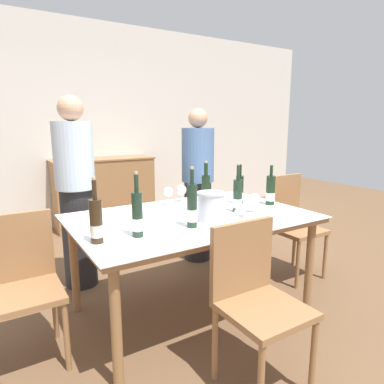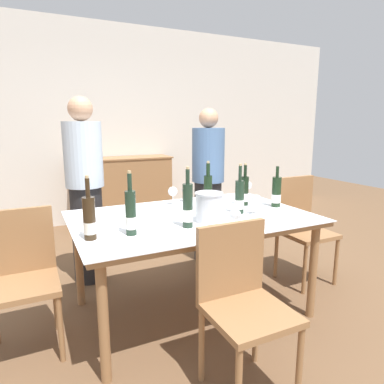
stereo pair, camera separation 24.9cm
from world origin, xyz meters
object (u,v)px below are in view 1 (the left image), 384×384
Objects in this scene: wine_glass_0 at (255,199)px; wine_bottle_6 at (192,207)px; person_guest_left at (198,186)px; chair_right_end at (291,219)px; wine_bottle_0 at (206,193)px; wine_bottle_5 at (137,215)px; wine_bottle_3 at (240,190)px; chair_left_end at (21,278)px; wine_glass_4 at (181,190)px; wine_bottle_2 at (270,191)px; person_host at (76,194)px; wine_glass_2 at (168,192)px; wine_glass_3 at (240,214)px; wine_bottle_4 at (96,222)px; chair_near_front at (254,292)px; dining_table at (192,224)px; wine_glass_1 at (240,185)px; wine_bottle_1 at (238,196)px; sideboard_cabinet at (105,192)px; ice_bucket at (211,206)px.

wine_bottle_6 is at bearing -173.73° from wine_glass_0.
chair_right_end is at bearing -54.20° from person_guest_left.
wine_bottle_0 is 0.98× the size of wine_bottle_5.
wine_bottle_3 is 0.39× the size of chair_left_end.
wine_glass_4 is (-0.02, 0.35, -0.03)m from wine_bottle_0.
wine_bottle_6 is at bearing -1.66° from wine_bottle_5.
wine_bottle_5 is (-1.27, -0.18, 0.02)m from wine_bottle_2.
chair_right_end is 0.57× the size of person_host.
wine_bottle_6 is at bearing -67.35° from person_host.
wine_glass_2 is (0.53, 0.61, -0.02)m from wine_bottle_5.
wine_glass_0 is 0.16× the size of chair_right_end.
wine_glass_3 is (0.09, -0.81, -0.01)m from wine_glass_2.
wine_bottle_4 is (-1.31, -0.32, 0.01)m from wine_bottle_3.
chair_near_front is at bearing -72.73° from person_host.
wine_bottle_4 is 0.42× the size of chair_near_front.
dining_table is at bearing 159.40° from wine_glass_0.
wine_bottle_0 is 0.37m from wine_bottle_3.
wine_glass_4 is (-0.59, 0.07, 0.00)m from wine_glass_1.
wine_glass_1 reaches higher than chair_left_end.
wine_glass_1 reaches higher than wine_glass_3.
chair_right_end is (1.30, 0.33, -0.36)m from wine_bottle_6.
wine_bottle_1 is 0.39m from wine_bottle_2.
chair_left_end is (-1.61, 0.25, -0.34)m from wine_glass_0.
wine_bottle_2 reaches higher than wine_glass_4.
wine_glass_1 is (0.58, 0.29, -0.04)m from wine_bottle_0.
wine_bottle_0 is 0.99m from chair_near_front.
wine_bottle_1 is 0.13m from wine_glass_0.
sideboard_cabinet is 0.88× the size of person_guest_left.
person_guest_left is at bearing 81.96° from wine_glass_0.
wine_bottle_5 reaches higher than sideboard_cabinet.
person_guest_left is at bearing 43.97° from wine_bottle_5.
wine_bottle_6 is at bearing -146.11° from wine_glass_1.
wine_bottle_2 is 1.94m from chair_left_end.
dining_table is 11.16× the size of wine_glass_2.
wine_glass_1 is 0.16× the size of chair_near_front.
wine_bottle_2 reaches higher than wine_glass_3.
wine_bottle_4 is 0.97m from chair_near_front.
wine_bottle_0 is at bearing 72.96° from chair_near_front.
wine_glass_2 is at bearing 89.06° from dining_table.
dining_table is 11.94× the size of wine_glass_1.
wine_bottle_4 is (-0.94, -0.28, -0.01)m from wine_bottle_0.
wine_bottle_4 is at bearing 165.23° from wine_glass_3.
wine_glass_1 is 1.02× the size of wine_glass_3.
sideboard_cabinet is 3.64× the size of wine_bottle_4.
wine_bottle_3 is at bearing 11.85° from dining_table.
dining_table is at bearing -55.39° from person_host.
person_guest_left reaches higher than sideboard_cabinet.
wine_bottle_5 is (-0.52, -0.23, 0.20)m from dining_table.
wine_glass_2 is at bearing -93.64° from sideboard_cabinet.
ice_bucket is 1.27m from chair_left_end.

